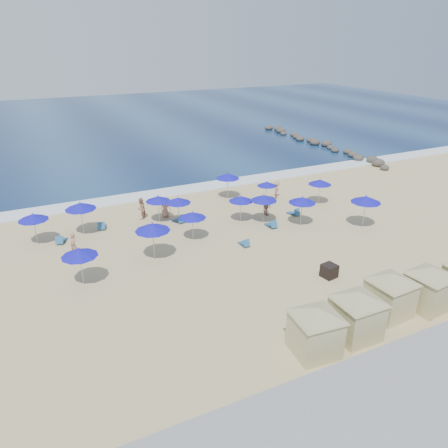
{
  "coord_description": "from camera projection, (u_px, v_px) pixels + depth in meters",
  "views": [
    {
      "loc": [
        -14.24,
        -23.09,
        14.03
      ],
      "look_at": [
        -1.42,
        3.0,
        1.49
      ],
      "focal_mm": 35.0,
      "sensor_mm": 36.0,
      "label": 1
    }
  ],
  "objects": [
    {
      "name": "ground",
      "position": [
        261.0,
        255.0,
        30.35
      ],
      "size": [
        160.0,
        160.0,
        0.0
      ],
      "primitive_type": "plane",
      "color": "tan",
      "rests_on": "ground"
    },
    {
      "name": "ocean",
      "position": [
        99.0,
        124.0,
        75.67
      ],
      "size": [
        160.0,
        80.0,
        0.06
      ],
      "primitive_type": "cube",
      "color": "#0D234B",
      "rests_on": "ground"
    },
    {
      "name": "surf_line",
      "position": [
        181.0,
        190.0,
        43.11
      ],
      "size": [
        160.0,
        2.5,
        0.08
      ],
      "primitive_type": "cube",
      "color": "white",
      "rests_on": "ground"
    },
    {
      "name": "seawall",
      "position": [
        420.0,
        371.0,
        18.97
      ],
      "size": [
        160.0,
        6.1,
        1.22
      ],
      "color": "gray",
      "rests_on": "ground"
    },
    {
      "name": "rock_jetty",
      "position": [
        319.0,
        143.0,
        60.46
      ],
      "size": [
        2.56,
        26.66,
        0.96
      ],
      "color": "#312C29",
      "rests_on": "ground"
    },
    {
      "name": "trash_bin",
      "position": [
        329.0,
        271.0,
        27.49
      ],
      "size": [
        0.98,
        0.98,
        0.85
      ],
      "primitive_type": "cube",
      "rotation": [
        0.0,
        0.0,
        0.16
      ],
      "color": "black",
      "rests_on": "ground"
    },
    {
      "name": "cabana_0",
      "position": [
        316.0,
        324.0,
        20.46
      ],
      "size": [
        4.42,
        4.42,
        2.78
      ],
      "color": "#C2B984",
      "rests_on": "ground"
    },
    {
      "name": "cabana_1",
      "position": [
        357.0,
        309.0,
        21.58
      ],
      "size": [
        4.54,
        4.54,
        2.85
      ],
      "color": "#C2B984",
      "rests_on": "ground"
    },
    {
      "name": "cabana_2",
      "position": [
        391.0,
        289.0,
        23.31
      ],
      "size": [
        4.45,
        4.45,
        2.79
      ],
      "color": "#C2B984",
      "rests_on": "ground"
    },
    {
      "name": "cabana_3",
      "position": [
        430.0,
        282.0,
        23.94
      ],
      "size": [
        4.45,
        4.45,
        2.81
      ],
      "color": "#C2B984",
      "rests_on": "ground"
    },
    {
      "name": "umbrella_0",
      "position": [
        33.0,
        217.0,
        31.23
      ],
      "size": [
        2.15,
        2.15,
        2.45
      ],
      "color": "#A5A8AD",
      "rests_on": "ground"
    },
    {
      "name": "umbrella_1",
      "position": [
        79.0,
        253.0,
        25.97
      ],
      "size": [
        2.21,
        2.21,
        2.51
      ],
      "color": "#A5A8AD",
      "rests_on": "ground"
    },
    {
      "name": "umbrella_2",
      "position": [
        80.0,
        206.0,
        32.72
      ],
      "size": [
        2.35,
        2.35,
        2.67
      ],
      "color": "#A5A8AD",
      "rests_on": "ground"
    },
    {
      "name": "umbrella_3",
      "position": [
        152.0,
        227.0,
        28.97
      ],
      "size": [
        2.39,
        2.39,
        2.73
      ],
      "color": "#A5A8AD",
      "rests_on": "ground"
    },
    {
      "name": "umbrella_4",
      "position": [
        158.0,
        199.0,
        35.02
      ],
      "size": [
        2.06,
        2.06,
        2.35
      ],
      "color": "#A5A8AD",
      "rests_on": "ground"
    },
    {
      "name": "umbrella_5",
      "position": [
        178.0,
        200.0,
        34.65
      ],
      "size": [
        2.07,
        2.07,
        2.36
      ],
      "color": "#A5A8AD",
      "rests_on": "ground"
    },
    {
      "name": "umbrella_6",
      "position": [
        192.0,
        215.0,
        31.91
      ],
      "size": [
        2.02,
        2.02,
        2.3
      ],
      "color": "#A5A8AD",
      "rests_on": "ground"
    },
    {
      "name": "umbrella_7",
      "position": [
        264.0,
        198.0,
        34.89
      ],
      "size": [
        2.17,
        2.17,
        2.47
      ],
      "color": "#A5A8AD",
      "rests_on": "ground"
    },
    {
      "name": "umbrella_8",
      "position": [
        302.0,
        200.0,
        34.4
      ],
      "size": [
        2.18,
        2.18,
        2.48
      ],
      "color": "#A5A8AD",
      "rests_on": "ground"
    },
    {
      "name": "umbrella_9",
      "position": [
        267.0,
        184.0,
        39.37
      ],
      "size": [
        1.79,
        1.79,
        2.04
      ],
      "color": "#A5A8AD",
      "rests_on": "ground"
    },
    {
      "name": "umbrella_10",
      "position": [
        320.0,
        182.0,
        38.94
      ],
      "size": [
        2.08,
        2.08,
        2.37
      ],
      "color": "#A5A8AD",
      "rests_on": "ground"
    },
    {
      "name": "umbrella_11",
      "position": [
        366.0,
        199.0,
        33.99
      ],
      "size": [
        2.37,
        2.37,
        2.7
      ],
      "color": "#A5A8AD",
      "rests_on": "ground"
    },
    {
      "name": "umbrella_12",
      "position": [
        241.0,
        199.0,
        35.17
      ],
      "size": [
        2.01,
        2.01,
        2.28
      ],
      "color": "#A5A8AD",
      "rests_on": "ground"
    },
    {
      "name": "umbrella_13",
      "position": [
        228.0,
        176.0,
        40.19
      ],
      "size": [
        2.21,
        2.21,
        2.52
      ],
      "color": "#A5A8AD",
      "rests_on": "ground"
    },
    {
      "name": "beach_chair_0",
      "position": [
        61.0,
        240.0,
        32.1
      ],
      "size": [
        1.01,
        1.38,
        0.69
      ],
      "color": "#255A89",
      "rests_on": "ground"
    },
    {
      "name": "beach_chair_1",
      "position": [
        102.0,
        226.0,
        34.46
      ],
      "size": [
        0.89,
        1.36,
        0.69
      ],
      "color": "#255A89",
      "rests_on": "ground"
    },
    {
      "name": "beach_chair_2",
      "position": [
        179.0,
        220.0,
        35.63
      ],
      "size": [
        0.68,
        1.22,
        0.63
      ],
      "color": "#255A89",
      "rests_on": "ground"
    },
    {
      "name": "beach_chair_3",
      "position": [
        245.0,
        243.0,
        31.65
      ],
      "size": [
        0.52,
        1.13,
        0.62
      ],
      "color": "#255A89",
      "rests_on": "ground"
    },
    {
      "name": "beach_chair_4",
      "position": [
        272.0,
        224.0,
        34.72
      ],
      "size": [
        0.59,
        1.27,
        0.69
      ],
      "color": "#255A89",
      "rests_on": "ground"
    },
    {
      "name": "beach_chair_5",
      "position": [
        294.0,
        213.0,
        37.1
      ],
      "size": [
        0.81,
        1.31,
        0.67
      ],
      "color": "#255A89",
      "rests_on": "ground"
    },
    {
      "name": "beachgoer_0",
      "position": [
        73.0,
        245.0,
        29.82
      ],
      "size": [
        0.6,
        0.75,
        1.78
      ],
      "primitive_type": "imported",
      "rotation": [
        0.0,
        0.0,
        5.01
      ],
      "color": "#A9765E",
      "rests_on": "ground"
    },
    {
      "name": "beachgoer_1",
      "position": [
        141.0,
        208.0,
        36.12
      ],
      "size": [
        1.09,
        1.11,
        1.81
      ],
      "primitive_type": "imported",
      "rotation": [
        0.0,
        0.0,
        4.02
      ],
      "color": "#A9765E",
      "rests_on": "ground"
    },
    {
      "name": "beachgoer_2",
      "position": [
        266.0,
        206.0,
        36.85
      ],
      "size": [
        0.55,
        1.05,
        1.72
      ],
      "primitive_type": "imported",
      "rotation": [
        0.0,
        0.0,
        1.7
      ],
      "color": "#A9765E",
      "rests_on": "ground"
    },
    {
      "name": "beachgoer_3",
      "position": [
        277.0,
        190.0,
        40.87
      ],
      "size": [
        1.11,
        1.16,
        1.59
      ],
      "primitive_type": "imported",
      "rotation": [
        0.0,
        0.0,
        0.87
      ],
      "color": "#A9765E",
      "rests_on": "ground"
    },
    {
      "name": "beachgoer_4",
      "position": [
        165.0,
        207.0,
        36.47
      ],
      "size": [
        0.98,
        0.75,
        1.79
      ],
      "primitive_type": "imported",
      "rotation": [
        0.0,
        0.0,
        0.22
      ],
      "color": "#A9765E",
      "rests_on": "ground"
    }
  ]
}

